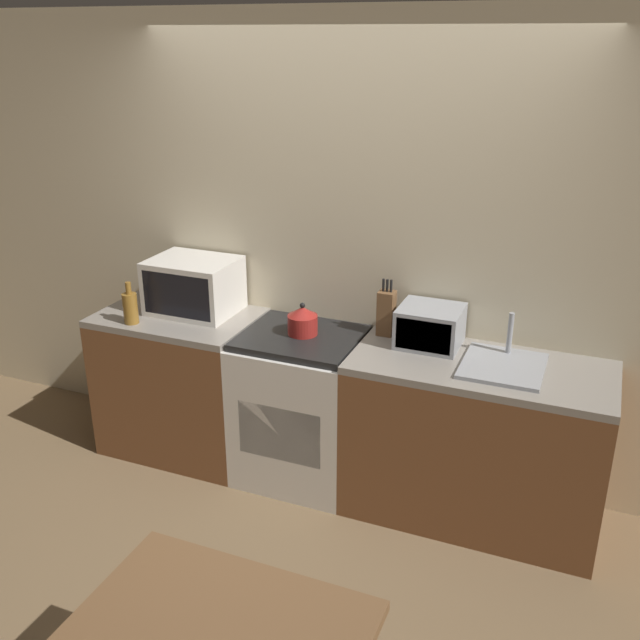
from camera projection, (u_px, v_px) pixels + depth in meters
name	position (u px, v px, depth m)	size (l,w,h in m)	color
ground_plane	(281.00, 554.00, 3.62)	(16.00, 16.00, 0.00)	brown
wall_back	(355.00, 253.00, 4.03)	(10.00, 0.06, 2.60)	beige
counter_left_run	(182.00, 382.00, 4.41)	(0.94, 0.62, 0.90)	brown
counter_right_run	(474.00, 441.00, 3.78)	(1.33, 0.62, 0.90)	brown
stove_range	(301.00, 407.00, 4.13)	(0.68, 0.62, 0.90)	silver
kettle	(303.00, 321.00, 3.94)	(0.17, 0.17, 0.19)	maroon
microwave	(194.00, 286.00, 4.24)	(0.50, 0.39, 0.32)	silver
bottle	(130.00, 307.00, 4.09)	(0.09, 0.09, 0.25)	olive
knife_block	(386.00, 313.00, 3.92)	(0.09, 0.09, 0.32)	brown
toaster_oven	(430.00, 326.00, 3.79)	(0.33, 0.30, 0.21)	#999BA0
sink_basin	(503.00, 364.00, 3.57)	(0.40, 0.44, 0.24)	#999BA0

